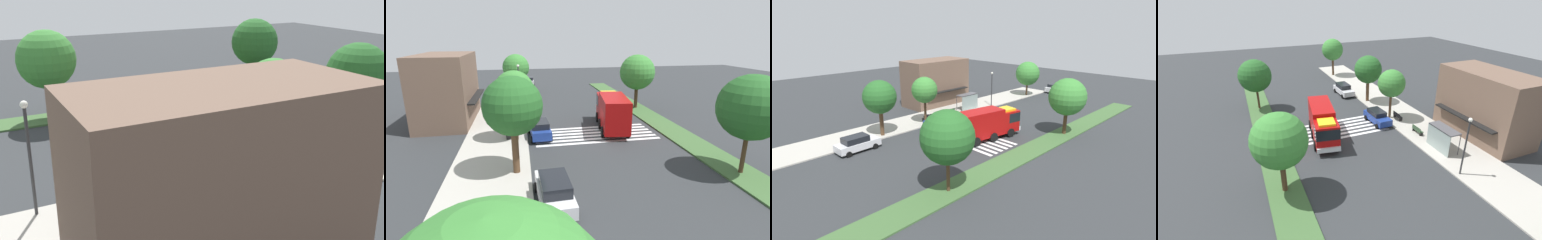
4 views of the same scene
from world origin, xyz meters
The scene contains 17 objects.
ground_plane centered at (0.00, 0.00, 0.00)m, with size 120.00×120.00×0.00m, color #2D3033.
sidewalk centered at (0.00, 9.59, 0.07)m, with size 60.00×5.87×0.14m, color #ADA89E.
median_strip centered at (0.00, -8.15, 0.07)m, with size 60.00×3.00×0.14m, color #3D6033.
crosswalk centered at (-0.02, 0.00, 0.01)m, with size 4.95×11.98×0.01m.
fire_truck centered at (1.54, -2.25, 2.04)m, with size 8.85×3.84×3.71m.
parked_car_west centered at (-11.74, 5.45, 0.90)m, with size 4.85×2.21×1.77m.
parked_car_mid centered at (0.18, 5.45, 0.88)m, with size 4.50×2.15×1.69m.
bus_stop_shelter centered at (8.90, 8.38, 1.89)m, with size 3.50×1.40×2.46m.
bench_near_shelter centered at (4.90, 8.34, 0.59)m, with size 1.60×0.50×0.90m.
bench_west_of_shelter centered at (0.43, 8.34, 0.59)m, with size 1.60×0.50×0.90m.
street_lamp centered at (13.26, 7.25, 3.53)m, with size 0.36×0.36×5.68m.
storefront_building centered at (7.83, 15.20, 3.81)m, with size 10.74×6.17×7.63m.
sidewalk_tree_far_west centered at (-23.22, 7.65, 5.17)m, with size 4.15×4.15×7.13m.
sidewalk_tree_west centered at (-7.29, 7.65, 4.99)m, with size 4.10×4.10×6.94m.
sidewalk_tree_center centered at (-0.44, 7.65, 4.83)m, with size 3.56×3.56×6.50m.
median_tree_far_west centered at (-10.51, -8.15, 4.93)m, with size 4.51×4.51×7.05m.
median_tree_west centered at (9.33, -8.15, 4.89)m, with size 4.60×4.60×7.07m.
Camera 4 is at (28.98, -10.34, 15.47)m, focal length 25.96 mm.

